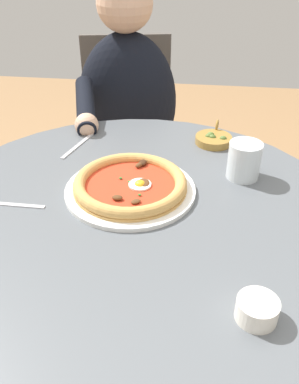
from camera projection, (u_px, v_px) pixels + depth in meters
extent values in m
cylinder|color=#565B60|center=(133.00, 215.00, 0.89)|extent=(0.95, 0.95, 0.03)
cylinder|color=#4E5257|center=(136.00, 324.00, 1.09)|extent=(0.08, 0.08, 0.69)
cylinder|color=white|center=(130.00, 190.00, 0.93)|extent=(0.30, 0.30, 0.01)
cylinder|color=tan|center=(130.00, 187.00, 0.92)|extent=(0.26, 0.26, 0.01)
torus|color=tan|center=(130.00, 183.00, 0.92)|extent=(0.26, 0.26, 0.03)
cylinder|color=red|center=(130.00, 185.00, 0.92)|extent=(0.24, 0.24, 0.00)
cylinder|color=white|center=(140.00, 185.00, 0.91)|extent=(0.05, 0.05, 0.00)
ellipsoid|color=yellow|center=(140.00, 184.00, 0.91)|extent=(0.02, 0.02, 0.02)
ellipsoid|color=#3D2314|center=(143.00, 163.00, 0.99)|extent=(0.02, 0.03, 0.01)
ellipsoid|color=brown|center=(136.00, 201.00, 0.86)|extent=(0.03, 0.03, 0.01)
ellipsoid|color=brown|center=(139.00, 165.00, 0.98)|extent=(0.02, 0.03, 0.01)
ellipsoid|color=brown|center=(117.00, 199.00, 0.86)|extent=(0.02, 0.02, 0.01)
ellipsoid|color=brown|center=(144.00, 182.00, 0.92)|extent=(0.03, 0.04, 0.01)
ellipsoid|color=#2D6B28|center=(121.00, 178.00, 0.94)|extent=(0.01, 0.01, 0.00)
ellipsoid|color=#2D6B28|center=(140.00, 195.00, 0.88)|extent=(0.01, 0.01, 0.00)
ellipsoid|color=#2D6B28|center=(129.00, 181.00, 0.92)|extent=(0.01, 0.01, 0.00)
cylinder|color=silver|center=(244.00, 160.00, 0.96)|extent=(0.08, 0.08, 0.09)
cylinder|color=silver|center=(242.00, 172.00, 0.98)|extent=(0.07, 0.07, 0.03)
cube|color=silver|center=(15.00, 205.00, 0.89)|extent=(0.13, 0.01, 0.00)
cylinder|color=white|center=(257.00, 310.00, 0.63)|extent=(0.07, 0.07, 0.04)
cylinder|color=olive|center=(258.00, 306.00, 0.62)|extent=(0.05, 0.05, 0.01)
cylinder|color=olive|center=(213.00, 140.00, 1.13)|extent=(0.10, 0.10, 0.02)
torus|color=olive|center=(217.00, 125.00, 1.17)|extent=(0.01, 0.03, 0.03)
ellipsoid|color=#516B2D|center=(209.00, 136.00, 1.12)|extent=(0.02, 0.02, 0.02)
ellipsoid|color=#516B2D|center=(212.00, 137.00, 1.12)|extent=(0.02, 0.02, 0.02)
ellipsoid|color=#516B2D|center=(211.00, 135.00, 1.13)|extent=(0.02, 0.02, 0.02)
ellipsoid|color=#516B2D|center=(223.00, 139.00, 1.11)|extent=(0.02, 0.02, 0.02)
cube|color=#BCBCC1|center=(78.00, 145.00, 1.12)|extent=(0.05, 0.16, 0.00)
cube|color=#282833|center=(131.00, 210.00, 1.75)|extent=(0.39, 0.34, 0.45)
ellipsoid|color=black|center=(128.00, 104.00, 1.48)|extent=(0.39, 0.28, 0.51)
sphere|color=tan|center=(125.00, 3.00, 1.30)|extent=(0.18, 0.18, 0.18)
cylinder|color=black|center=(85.00, 105.00, 1.26)|extent=(0.13, 0.27, 0.11)
sphere|color=tan|center=(87.00, 125.00, 1.18)|extent=(0.07, 0.07, 0.07)
cube|color=#504A45|center=(129.00, 158.00, 1.66)|extent=(0.46, 0.46, 0.02)
cube|color=#504A45|center=(127.00, 88.00, 1.69)|extent=(0.35, 0.09, 0.43)
cylinder|color=#4C4742|center=(87.00, 231.00, 1.63)|extent=(0.02, 0.02, 0.45)
cylinder|color=#4C4742|center=(176.00, 228.00, 1.65)|extent=(0.02, 0.02, 0.45)
cylinder|color=#4C4742|center=(92.00, 184.00, 1.93)|extent=(0.02, 0.02, 0.45)
cylinder|color=#4C4742|center=(167.00, 181.00, 1.95)|extent=(0.02, 0.02, 0.45)
cylinder|color=#B7B2A8|center=(295.00, 243.00, 1.56)|extent=(0.02, 0.02, 0.46)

